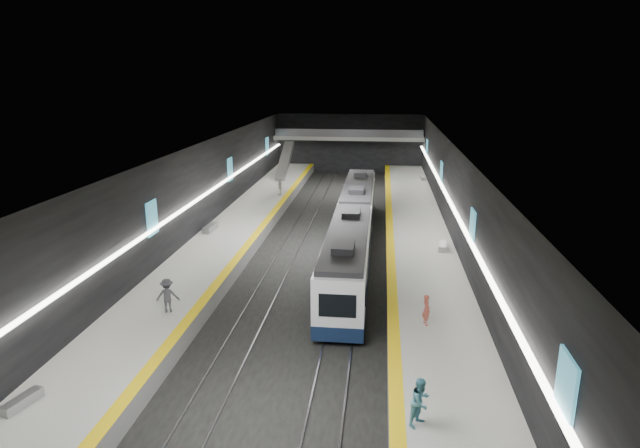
# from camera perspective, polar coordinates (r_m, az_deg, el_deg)

# --- Properties ---
(ground) EXTENTS (70.00, 70.00, 0.00)m
(ground) POSITION_cam_1_polar(r_m,az_deg,el_deg) (41.69, 0.14, -2.88)
(ground) COLOR black
(ground) RESTS_ON ground
(ceiling) EXTENTS (20.00, 70.00, 0.04)m
(ceiling) POSITION_cam_1_polar(r_m,az_deg,el_deg) (39.86, 0.15, 8.08)
(ceiling) COLOR beige
(ceiling) RESTS_ON wall_left
(wall_left) EXTENTS (0.04, 70.00, 8.00)m
(wall_left) POSITION_cam_1_polar(r_m,az_deg,el_deg) (42.85, -13.28, 2.76)
(wall_left) COLOR black
(wall_left) RESTS_ON ground
(wall_right) EXTENTS (0.04, 70.00, 8.00)m
(wall_right) POSITION_cam_1_polar(r_m,az_deg,el_deg) (40.74, 14.27, 2.03)
(wall_right) COLOR black
(wall_right) RESTS_ON ground
(wall_back) EXTENTS (20.00, 0.04, 8.00)m
(wall_back) POSITION_cam_1_polar(r_m,az_deg,el_deg) (74.97, 3.17, 8.59)
(wall_back) COLOR black
(wall_back) RESTS_ON ground
(platform_left) EXTENTS (5.00, 70.00, 1.00)m
(platform_left) POSITION_cam_1_polar(r_m,az_deg,el_deg) (42.99, -9.85, -1.85)
(platform_left) COLOR slate
(platform_left) RESTS_ON ground
(tile_surface_left) EXTENTS (5.00, 70.00, 0.02)m
(tile_surface_left) POSITION_cam_1_polar(r_m,az_deg,el_deg) (42.84, -9.88, -1.20)
(tile_surface_left) COLOR #B1B1AC
(tile_surface_left) RESTS_ON platform_left
(tactile_strip_left) EXTENTS (0.60, 70.00, 0.02)m
(tactile_strip_left) POSITION_cam_1_polar(r_m,az_deg,el_deg) (42.27, -7.02, -1.29)
(tactile_strip_left) COLOR yellow
(tactile_strip_left) RESTS_ON platform_left
(platform_right) EXTENTS (5.00, 70.00, 1.00)m
(platform_right) POSITION_cam_1_polar(r_m,az_deg,el_deg) (41.42, 10.52, -2.56)
(platform_right) COLOR slate
(platform_right) RESTS_ON ground
(tile_surface_right) EXTENTS (5.00, 70.00, 0.02)m
(tile_surface_right) POSITION_cam_1_polar(r_m,az_deg,el_deg) (41.26, 10.55, -1.89)
(tile_surface_right) COLOR #B1B1AC
(tile_surface_right) RESTS_ON platform_right
(tactile_strip_right) EXTENTS (0.60, 70.00, 0.02)m
(tactile_strip_right) POSITION_cam_1_polar(r_m,az_deg,el_deg) (41.15, 7.50, -1.78)
(tactile_strip_right) COLOR yellow
(tactile_strip_right) RESTS_ON platform_right
(rails) EXTENTS (6.52, 70.00, 0.12)m
(rails) POSITION_cam_1_polar(r_m,az_deg,el_deg) (41.68, 0.14, -2.81)
(rails) COLOR gray
(rails) RESTS_ON ground
(train) EXTENTS (2.69, 30.05, 3.60)m
(train) POSITION_cam_1_polar(r_m,az_deg,el_deg) (40.67, 3.61, -0.16)
(train) COLOR #101E3C
(train) RESTS_ON ground
(ad_posters) EXTENTS (19.94, 53.50, 2.20)m
(ad_posters) POSITION_cam_1_polar(r_m,az_deg,el_deg) (41.45, 0.30, 3.46)
(ad_posters) COLOR #44AACC
(ad_posters) RESTS_ON wall_left
(cove_light_left) EXTENTS (0.25, 68.60, 0.12)m
(cove_light_left) POSITION_cam_1_polar(r_m,az_deg,el_deg) (42.83, -13.01, 2.49)
(cove_light_left) COLOR white
(cove_light_left) RESTS_ON wall_left
(cove_light_right) EXTENTS (0.25, 68.60, 0.12)m
(cove_light_right) POSITION_cam_1_polar(r_m,az_deg,el_deg) (40.76, 13.97, 1.76)
(cove_light_right) COLOR white
(cove_light_right) RESTS_ON wall_right
(mezzanine_bridge) EXTENTS (20.00, 3.00, 1.50)m
(mezzanine_bridge) POSITION_cam_1_polar(r_m,az_deg,el_deg) (72.80, 3.08, 9.20)
(mezzanine_bridge) COLOR gray
(mezzanine_bridge) RESTS_ON wall_left
(escalator) EXTENTS (1.20, 7.50, 3.92)m
(escalator) POSITION_cam_1_polar(r_m,az_deg,el_deg) (67.15, -3.77, 6.79)
(escalator) COLOR #99999E
(escalator) RESTS_ON platform_left
(bench_left_near) EXTENTS (0.87, 1.72, 0.41)m
(bench_left_near) POSITION_cam_1_polar(r_m,az_deg,el_deg) (24.44, -29.18, -16.20)
(bench_left_near) COLOR #99999E
(bench_left_near) RESTS_ON platform_left
(bench_left_far) EXTENTS (0.70, 2.09, 0.50)m
(bench_left_far) POSITION_cam_1_polar(r_m,az_deg,el_deg) (44.21, -11.63, -0.43)
(bench_left_far) COLOR #99999E
(bench_left_far) RESTS_ON platform_left
(bench_right_near) EXTENTS (0.78, 1.88, 0.45)m
(bench_right_near) POSITION_cam_1_polar(r_m,az_deg,el_deg) (39.82, 12.96, -2.36)
(bench_right_near) COLOR #99999E
(bench_right_near) RESTS_ON platform_right
(bench_right_far) EXTENTS (0.52, 1.67, 0.40)m
(bench_right_far) POSITION_cam_1_polar(r_m,az_deg,el_deg) (65.66, 10.93, 4.83)
(bench_right_far) COLOR #99999E
(bench_right_far) RESTS_ON platform_right
(passenger_right_a) EXTENTS (0.55, 0.68, 1.61)m
(passenger_right_a) POSITION_cam_1_polar(r_m,az_deg,el_deg) (27.88, 11.27, -8.99)
(passenger_right_a) COLOR #C25648
(passenger_right_a) RESTS_ON platform_right
(passenger_right_b) EXTENTS (1.11, 1.14, 1.86)m
(passenger_right_b) POSITION_cam_1_polar(r_m,az_deg,el_deg) (20.59, 10.70, -18.17)
(passenger_right_b) COLOR #54A0B6
(passenger_right_b) RESTS_ON platform_right
(passenger_left_a) EXTENTS (0.79, 1.16, 1.83)m
(passenger_left_a) POSITION_cam_1_polar(r_m,az_deg,el_deg) (56.14, -4.30, 3.98)
(passenger_left_a) COLOR beige
(passenger_left_a) RESTS_ON platform_left
(passenger_left_b) EXTENTS (1.33, 0.94, 1.87)m
(passenger_left_b) POSITION_cam_1_polar(r_m,az_deg,el_deg) (29.80, -15.96, -7.37)
(passenger_left_b) COLOR #43434B
(passenger_left_b) RESTS_ON platform_left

